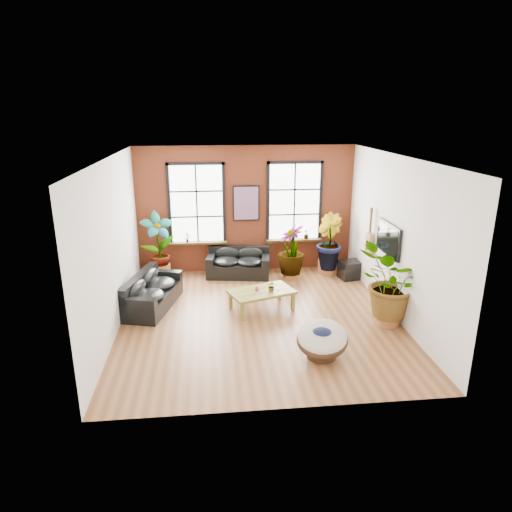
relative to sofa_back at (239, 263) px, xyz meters
The scene contains 19 objects.
room 2.98m from the sofa_back, 84.38° to the right, with size 6.04×6.54×3.54m.
sofa_back is the anchor object (origin of this frame).
sofa_left 2.90m from the sofa_back, 138.72° to the right, with size 1.30×2.12×0.78m.
coffee_table 2.35m from the sofa_back, 80.86° to the right, with size 1.63×1.26×0.56m.
papasan_chair 4.72m from the sofa_back, 74.85° to the right, with size 1.23×1.23×0.71m.
poster 1.67m from the sofa_back, 57.94° to the left, with size 0.74×0.06×0.98m.
tv_wall_unit 4.04m from the sofa_back, 34.26° to the right, with size 0.13×1.86×1.20m.
media_box 3.08m from the sofa_back, 10.22° to the right, with size 0.67×0.59×0.49m.
pot_back_left 2.13m from the sofa_back, behind, with size 0.58×0.58×0.39m.
pot_back_right 2.51m from the sofa_back, ahead, with size 0.57×0.57×0.40m.
pot_right_wall 4.50m from the sofa_back, 48.43° to the right, with size 0.56×0.56×0.37m.
pot_mid 1.50m from the sofa_back, 13.17° to the right, with size 0.58×0.58×0.35m.
floor_plant_back_left 2.24m from the sofa_back, behind, with size 0.89×0.60×1.69m, color #165419.
floor_plant_back_right 2.55m from the sofa_back, ahead, with size 0.85×0.69×1.55m, color #165419.
floor_plant_right_wall 4.56m from the sofa_back, 48.87° to the right, with size 1.42×1.23×1.57m, color #165419.
floor_plant_mid 1.52m from the sofa_back, 14.38° to the right, with size 0.75×0.75×1.34m, color #165419.
table_plant 2.47m from the sofa_back, 76.09° to the right, with size 0.22×0.19×0.25m, color #165419.
sill_plant_left 1.59m from the sofa_back, 165.48° to the left, with size 0.14×0.10×0.27m, color #165419.
sill_plant_right 2.10m from the sofa_back, 10.44° to the left, with size 0.15×0.15×0.27m, color #165419.
Camera 1 is at (-1.03, -9.15, 4.41)m, focal length 32.00 mm.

